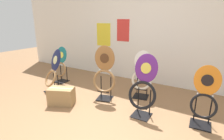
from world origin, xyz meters
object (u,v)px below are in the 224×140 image
at_px(toilet_seat_display_woodgrain, 104,74).
at_px(toilet_seat_display_purple_note, 143,89).
at_px(storage_box, 62,96).
at_px(toilet_seat_display_navy_moon, 53,72).
at_px(toilet_seat_display_orange_sun, 205,98).
at_px(toilet_seat_display_teal_sax, 61,66).
at_px(toilet_seat_display_white_plain, 142,77).

height_order(toilet_seat_display_woodgrain, toilet_seat_display_purple_note, toilet_seat_display_woodgrain).
bearing_deg(toilet_seat_display_woodgrain, toilet_seat_display_purple_note, -13.13).
bearing_deg(storage_box, toilet_seat_display_purple_note, 15.74).
xyz_separation_m(toilet_seat_display_woodgrain, toilet_seat_display_navy_moon, (-1.09, -0.26, -0.07)).
bearing_deg(toilet_seat_display_orange_sun, toilet_seat_display_navy_moon, -174.81).
relative_size(toilet_seat_display_navy_moon, toilet_seat_display_teal_sax, 1.05).
distance_m(toilet_seat_display_white_plain, storage_box, 1.51).
height_order(toilet_seat_display_navy_moon, toilet_seat_display_teal_sax, toilet_seat_display_navy_moon).
bearing_deg(toilet_seat_display_navy_moon, storage_box, -30.00).
distance_m(toilet_seat_display_orange_sun, toilet_seat_display_purple_note, 0.84).
distance_m(toilet_seat_display_woodgrain, toilet_seat_display_orange_sun, 1.66).
bearing_deg(toilet_seat_display_white_plain, storage_box, -137.22).
distance_m(toilet_seat_display_navy_moon, toilet_seat_display_orange_sun, 2.75).
bearing_deg(storage_box, toilet_seat_display_teal_sax, 136.64).
distance_m(toilet_seat_display_navy_moon, toilet_seat_display_teal_sax, 0.61).
distance_m(toilet_seat_display_navy_moon, storage_box, 0.70).
distance_m(toilet_seat_display_woodgrain, toilet_seat_display_teal_sax, 1.44).
bearing_deg(toilet_seat_display_orange_sun, toilet_seat_display_white_plain, 158.23).
xyz_separation_m(toilet_seat_display_woodgrain, storage_box, (-0.53, -0.58, -0.34)).
relative_size(toilet_seat_display_woodgrain, toilet_seat_display_purple_note, 1.05).
distance_m(toilet_seat_display_woodgrain, toilet_seat_display_navy_moon, 1.12).
relative_size(toilet_seat_display_teal_sax, toilet_seat_display_purple_note, 0.87).
bearing_deg(toilet_seat_display_woodgrain, storage_box, -132.47).
bearing_deg(toilet_seat_display_orange_sun, toilet_seat_display_woodgrain, 179.77).
xyz_separation_m(toilet_seat_display_navy_moon, toilet_seat_display_white_plain, (1.65, 0.69, -0.02)).
distance_m(toilet_seat_display_orange_sun, toilet_seat_display_white_plain, 1.18).
height_order(toilet_seat_display_navy_moon, toilet_seat_display_purple_note, toilet_seat_display_purple_note).
xyz_separation_m(toilet_seat_display_navy_moon, toilet_seat_display_teal_sax, (-0.33, 0.51, -0.03)).
bearing_deg(toilet_seat_display_navy_moon, toilet_seat_display_woodgrain, 13.23).
xyz_separation_m(toilet_seat_display_navy_moon, toilet_seat_display_orange_sun, (2.74, 0.25, -0.01)).
relative_size(toilet_seat_display_teal_sax, toilet_seat_display_orange_sun, 0.96).
xyz_separation_m(toilet_seat_display_orange_sun, toilet_seat_display_white_plain, (-1.09, 0.44, -0.01)).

